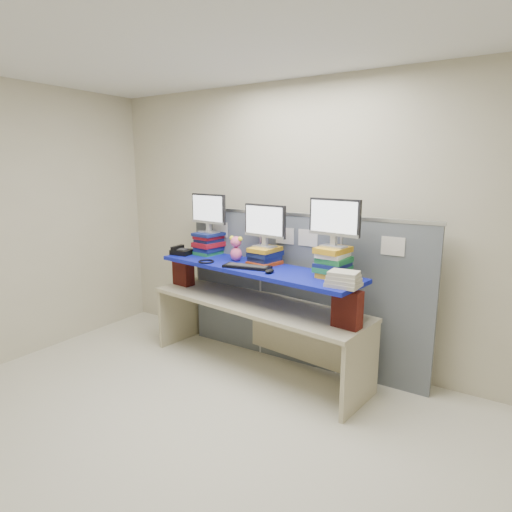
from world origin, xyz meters
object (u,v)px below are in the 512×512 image
Objects in this scene: desk at (256,315)px; monitor_center at (265,223)px; monitor_right at (334,220)px; monitor_left at (208,211)px; desk_phone at (182,251)px; keyboard at (247,267)px; blue_board at (256,268)px.

monitor_center is at bearing 84.99° from desk.
monitor_right is at bearing 8.91° from desk.
monitor_left is 2.07× the size of desk_phone.
keyboard is at bearing -17.02° from monitor_left.
keyboard reaches higher than desk.
desk is 1.22m from monitor_left.
monitor_center is at bearing 84.99° from blue_board.
desk is 1.24m from monitor_right.
desk is at bearing -171.09° from monitor_right.
monitor_center is 1.00× the size of keyboard.
desk_phone is (-1.01, -0.07, -0.37)m from monitor_center.
monitor_center is 0.75m from monitor_right.
keyboard is at bearing -15.45° from desk_phone.
keyboard is (-0.03, -0.10, 0.03)m from blue_board.
desk_phone is at bearing -169.06° from monitor_center.
monitor_left is 1.00× the size of monitor_right.
desk_phone is (-0.98, 0.05, 0.52)m from desk.
monitor_right reaches higher than desk_phone.
monitor_right is at bearing 8.91° from blue_board.
desk is 10.27× the size of desk_phone.
monitor_right reaches higher than blue_board.
desk_phone is at bearing -175.71° from blue_board.
blue_board is at bearing -95.01° from monitor_center.
monitor_center reaches higher than desk.
monitor_center is (0.03, 0.12, 0.89)m from desk.
desk is 1.11× the size of blue_board.
monitor_center is (0.03, 0.12, 0.42)m from blue_board.
monitor_right is at bearing 0.00° from monitor_center.
desk_phone is (-1.75, 0.03, -0.46)m from monitor_right.
monitor_left is (-0.73, 0.21, 0.96)m from desk.
monitor_left is 1.00× the size of keyboard.
desk is at bearing -9.19° from desk_phone.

